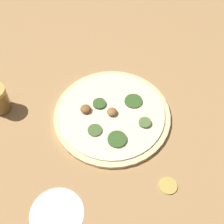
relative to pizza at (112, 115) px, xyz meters
name	(u,v)px	position (x,y,z in m)	size (l,w,h in m)	color
ground_plane	(112,116)	(0.00, 0.00, -0.01)	(3.00, 3.00, 0.00)	tan
pizza	(112,115)	(0.00, 0.00, 0.00)	(0.34, 0.34, 0.03)	beige
loose_cap	(168,185)	(0.18, -0.18, 0.00)	(0.05, 0.05, 0.01)	gold
flour_patch	(57,214)	(-0.06, -0.30, -0.01)	(0.13, 0.13, 0.00)	white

